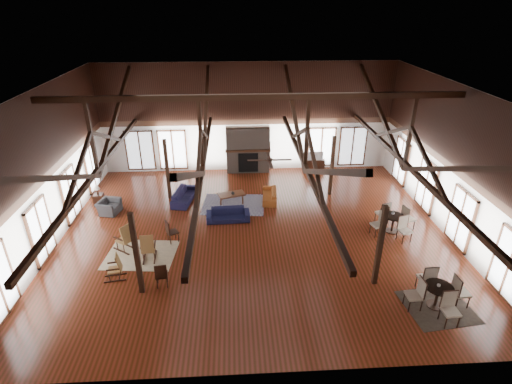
{
  "coord_description": "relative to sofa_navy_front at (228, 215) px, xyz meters",
  "views": [
    {
      "loc": [
        -0.76,
        -14.37,
        9.01
      ],
      "look_at": [
        0.13,
        1.0,
        1.44
      ],
      "focal_mm": 28.0,
      "sensor_mm": 36.0,
      "label": 1
    }
  ],
  "objects": [
    {
      "name": "armchair",
      "position": [
        -5.47,
        1.0,
        0.03
      ],
      "size": [
        1.14,
        1.05,
        0.63
      ],
      "primitive_type": "imported",
      "rotation": [
        0.0,
        0.0,
        1.32
      ],
      "color": "#2C2C2F",
      "rests_on": "floor"
    },
    {
      "name": "roof_truss",
      "position": [
        1.11,
        -1.15,
        3.75
      ],
      "size": [
        15.6,
        14.07,
        3.14
      ],
      "color": "black",
      "rests_on": "wall_back"
    },
    {
      "name": "post_grid",
      "position": [
        1.11,
        -1.15,
        1.25
      ],
      "size": [
        8.16,
        7.16,
        3.05
      ],
      "color": "black",
      "rests_on": "floor"
    },
    {
      "name": "rocking_chair_c",
      "position": [
        -3.89,
        -3.86,
        0.18
      ],
      "size": [
        0.81,
        0.52,
        0.98
      ],
      "rotation": [
        0.0,
        0.0,
        1.73
      ],
      "color": "brown",
      "rests_on": "floor"
    },
    {
      "name": "ceiling_fan",
      "position": [
        1.61,
        -2.15,
        3.45
      ],
      "size": [
        1.6,
        1.6,
        0.75
      ],
      "color": "black",
      "rests_on": "roof_truss"
    },
    {
      "name": "coffee_table",
      "position": [
        0.17,
        1.68,
        0.15
      ],
      "size": [
        1.38,
        0.96,
        0.48
      ],
      "rotation": [
        0.0,
        0.0,
        0.29
      ],
      "color": "#5B321B",
      "rests_on": "floor"
    },
    {
      "name": "television",
      "position": [
        4.95,
        5.6,
        0.57
      ],
      "size": [
        0.89,
        0.12,
        0.51
      ],
      "primitive_type": "imported",
      "rotation": [
        0.0,
        0.0,
        -0.01
      ],
      "color": "#B2B2B2",
      "rests_on": "tv_console"
    },
    {
      "name": "wall_right",
      "position": [
        9.11,
        -1.15,
        2.72
      ],
      "size": [
        0.02,
        14.0,
        6.0
      ],
      "primitive_type": "cube",
      "color": "silver",
      "rests_on": "floor"
    },
    {
      "name": "floor",
      "position": [
        1.11,
        -1.15,
        -0.28
      ],
      "size": [
        16.0,
        16.0,
        0.0
      ],
      "primitive_type": "plane",
      "color": "maroon",
      "rests_on": "ground"
    },
    {
      "name": "cup_near",
      "position": [
        6.67,
        -5.9,
        0.55
      ],
      "size": [
        0.12,
        0.12,
        0.09
      ],
      "primitive_type": "imported",
      "rotation": [
        0.0,
        0.0,
        -0.16
      ],
      "color": "#B2B2B2",
      "rests_on": "cafe_table_near"
    },
    {
      "name": "wall_back",
      "position": [
        1.11,
        5.85,
        2.72
      ],
      "size": [
        16.0,
        0.02,
        6.0
      ],
      "primitive_type": "cube",
      "color": "silver",
      "rests_on": "floor"
    },
    {
      "name": "cafe_table_far",
      "position": [
        6.96,
        -1.35,
        0.25
      ],
      "size": [
        2.08,
        2.08,
        1.06
      ],
      "rotation": [
        0.0,
        0.0,
        0.28
      ],
      "color": "black",
      "rests_on": "floor"
    },
    {
      "name": "rug_navy",
      "position": [
        0.25,
        1.49,
        -0.27
      ],
      "size": [
        3.11,
        2.45,
        0.01
      ],
      "primitive_type": "cube",
      "rotation": [
        0.0,
        0.0,
        -0.09
      ],
      "color": "#1B1A49",
      "rests_on": "floor"
    },
    {
      "name": "vase",
      "position": [
        0.23,
        1.62,
        0.29
      ],
      "size": [
        0.21,
        0.21,
        0.17
      ],
      "primitive_type": "imported",
      "rotation": [
        0.0,
        0.0,
        -0.42
      ],
      "color": "#B2B2B2",
      "rests_on": "coffee_table"
    },
    {
      "name": "rug_tan",
      "position": [
        -3.37,
        -2.48,
        -0.27
      ],
      "size": [
        2.8,
        2.29,
        0.01
      ],
      "primitive_type": "cube",
      "rotation": [
        0.0,
        0.0,
        -0.1
      ],
      "color": "#CAB68C",
      "rests_on": "floor"
    },
    {
      "name": "fireplace",
      "position": [
        1.11,
        5.52,
        1.01
      ],
      "size": [
        2.5,
        0.69,
        2.6
      ],
      "color": "#695B50",
      "rests_on": "floor"
    },
    {
      "name": "rocking_chair_a",
      "position": [
        -3.97,
        -2.12,
        0.26
      ],
      "size": [
        0.99,
        0.89,
        1.14
      ],
      "rotation": [
        0.0,
        0.0,
        0.95
      ],
      "color": "brown",
      "rests_on": "floor"
    },
    {
      "name": "side_chair_b",
      "position": [
        -2.23,
        -4.45,
        0.28
      ],
      "size": [
        0.46,
        0.46,
        0.96
      ],
      "rotation": [
        0.0,
        0.0,
        0.14
      ],
      "color": "black",
      "rests_on": "floor"
    },
    {
      "name": "wall_left",
      "position": [
        -6.89,
        -1.15,
        2.72
      ],
      "size": [
        0.02,
        14.0,
        6.0
      ],
      "primitive_type": "cube",
      "color": "silver",
      "rests_on": "floor"
    },
    {
      "name": "sofa_navy_front",
      "position": [
        0.0,
        0.0,
        0.0
      ],
      "size": [
        1.94,
        0.83,
        0.56
      ],
      "primitive_type": "imported",
      "rotation": [
        0.0,
        0.0,
        0.04
      ],
      "color": "#121434",
      "rests_on": "floor"
    },
    {
      "name": "side_chair_a",
      "position": [
        -2.31,
        -1.64,
        0.3
      ],
      "size": [
        0.57,
        0.57,
        0.99
      ],
      "rotation": [
        0.0,
        0.0,
        -1.08
      ],
      "color": "black",
      "rests_on": "floor"
    },
    {
      "name": "rocking_chair_b",
      "position": [
        -2.98,
        -2.81,
        0.25
      ],
      "size": [
        0.53,
        0.89,
        1.12
      ],
      "rotation": [
        0.0,
        0.0,
        0.07
      ],
      "color": "brown",
      "rests_on": "floor"
    },
    {
      "name": "cup_far",
      "position": [
        6.94,
        -1.25,
        0.54
      ],
      "size": [
        0.14,
        0.14,
        0.1
      ],
      "primitive_type": "imported",
      "rotation": [
        0.0,
        0.0,
        -0.15
      ],
      "color": "#B2B2B2",
      "rests_on": "cafe_table_far"
    },
    {
      "name": "rug_dark",
      "position": [
        6.77,
        -5.96,
        -0.27
      ],
      "size": [
        2.26,
        2.09,
        0.01
      ],
      "primitive_type": "cube",
      "rotation": [
        0.0,
        0.0,
        0.11
      ],
      "color": "black",
      "rests_on": "floor"
    },
    {
      "name": "wall_front",
      "position": [
        1.11,
        -8.15,
        2.72
      ],
      "size": [
        16.0,
        0.02,
        6.0
      ],
      "primitive_type": "cube",
      "color": "silver",
      "rests_on": "floor"
    },
    {
      "name": "tv_console",
      "position": [
        4.92,
        5.6,
        0.02
      ],
      "size": [
        1.18,
        0.44,
        0.59
      ],
      "primitive_type": "cube",
      "color": "black",
      "rests_on": "floor"
    },
    {
      "name": "sofa_orange",
      "position": [
        2.02,
        1.91,
        -0.03
      ],
      "size": [
        1.77,
        0.82,
        0.5
      ],
      "primitive_type": "imported",
      "rotation": [
        0.0,
        0.0,
        -1.66
      ],
      "color": "brown",
      "rests_on": "floor"
    },
    {
      "name": "side_table_lamp",
      "position": [
        -6.17,
        1.81,
        0.14
      ],
      "size": [
        0.43,
        0.43,
        1.1
      ],
      "color": "black",
      "rests_on": "floor"
    },
    {
      "name": "ceiling",
      "position": [
        1.11,
        -1.15,
        5.72
      ],
      "size": [
        16.0,
        14.0,
        0.02
      ],
      "primitive_type": "cube",
      "color": "black",
      "rests_on": "wall_back"
    },
    {
      "name": "cafe_table_near",
      "position": [
        6.7,
        -5.9,
        0.26
      ],
      "size": [
        2.08,
        2.08,
        1.08
      ],
      "rotation": [
        0.0,
        0.0,
        0.03
      ],
      "color": "black",
      "rests_on": "floor"
    },
    {
      "name": "sofa_navy_left",
      "position": [
        -2.14,
        2.0,
        0.01
      ],
      "size": [
        2.12,
        1.16,
        0.59
      ],
      "primitive_type": "imported",
      "rotation": [
        0.0,
        0.0,
        1.38
      ],
      "color": "black",
      "rests_on": "floor"
    }
  ]
}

